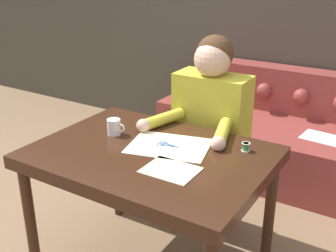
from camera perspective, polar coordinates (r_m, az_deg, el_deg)
The scene contains 9 objects.
wall_back at distance 3.91m, azimuth 13.95°, elevation 15.36°, with size 8.00×0.06×2.60m.
dining_table at distance 2.21m, azimuth -2.37°, elevation -5.35°, with size 1.20×0.87×0.78m.
couch at distance 3.63m, azimuth 16.31°, elevation -1.88°, with size 2.00×0.91×0.83m.
person at distance 2.66m, azimuth 5.72°, elevation -1.01°, with size 0.55×0.59×1.29m.
pattern_paper_main at distance 2.22m, azimuth 0.13°, elevation -2.71°, with size 0.48×0.40×0.00m.
pattern_paper_offcut at distance 1.98m, azimuth 0.36°, elevation -5.98°, with size 0.25×0.20×0.00m.
scissors at distance 2.22m, azimuth 0.32°, elevation -2.72°, with size 0.23×0.07×0.01m.
mug at distance 2.37m, azimuth -7.30°, elevation -0.12°, with size 0.11×0.08×0.09m.
thread_spool at distance 2.20m, azimuth 10.49°, elevation -2.81°, with size 0.04×0.04×0.05m.
Camera 1 is at (1.22, -1.48, 1.71)m, focal length 45.00 mm.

